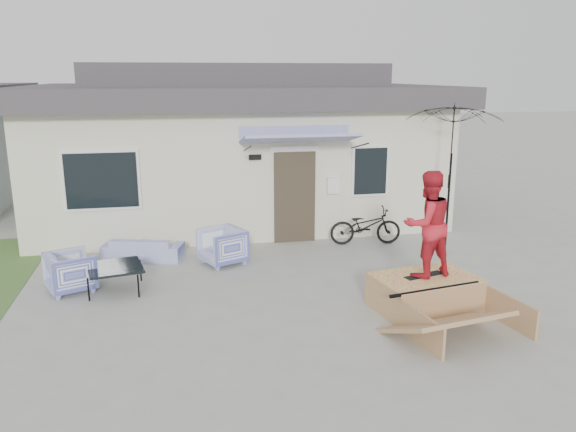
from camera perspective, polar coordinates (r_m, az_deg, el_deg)
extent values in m
plane|color=gray|center=(8.95, 0.44, -10.99)|extent=(90.00, 90.00, 0.00)
cube|color=beige|center=(16.17, -5.49, 5.90)|extent=(10.00, 7.00, 3.00)
cube|color=#38373F|center=(16.02, -5.64, 12.10)|extent=(10.80, 7.80, 0.50)
cube|color=#38373F|center=(16.01, -5.68, 14.07)|extent=(7.50, 4.50, 0.60)
cube|color=#3B3124|center=(12.96, 0.67, 1.89)|extent=(0.95, 0.08, 2.10)
cube|color=white|center=(12.67, -18.26, 3.43)|extent=(1.60, 0.06, 1.30)
cube|color=white|center=(13.36, 8.26, 4.52)|extent=(0.90, 0.06, 1.20)
cube|color=#434CB1|center=(12.25, 1.20, 7.81)|extent=(2.50, 1.09, 0.29)
imported|color=#434CB1|center=(12.26, -14.40, -2.80)|extent=(1.71, 0.91, 0.64)
imported|color=#434CB1|center=(10.88, -21.07, -5.07)|extent=(0.97, 0.99, 0.80)
imported|color=#434CB1|center=(11.66, -6.65, -2.87)|extent=(1.01, 1.03, 0.82)
cube|color=black|center=(10.68, -16.97, -6.02)|extent=(1.10, 1.10, 0.46)
imported|color=black|center=(13.01, 7.82, -0.60)|extent=(1.68, 0.75, 1.04)
cylinder|color=black|center=(13.20, 15.84, 1.57)|extent=(0.05, 0.05, 2.10)
imported|color=black|center=(13.08, 16.04, 4.57)|extent=(2.64, 2.55, 0.90)
cube|color=black|center=(9.68, 13.55, -5.79)|extent=(0.75, 0.37, 0.05)
imported|color=red|center=(9.42, 13.87, -0.64)|extent=(0.96, 0.81, 1.75)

